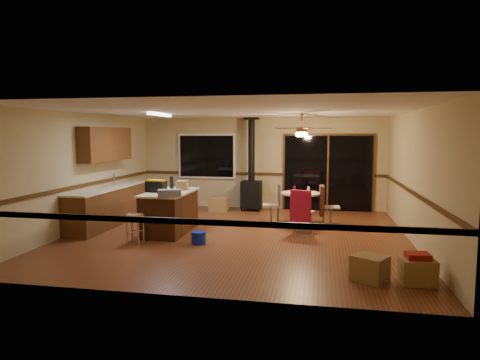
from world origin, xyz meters
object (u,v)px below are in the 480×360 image
(toolbox_black, at_px, (156,187))
(bar_stool, at_px, (135,229))
(toolbox_grey, at_px, (170,193))
(chair_left, at_px, (276,199))
(chair_near, at_px, (301,206))
(chair_right, at_px, (323,201))
(blue_bucket, at_px, (199,238))
(wood_stove, at_px, (251,185))
(dining_table, at_px, (300,203))
(box_corner_b, at_px, (370,268))
(box_under_window, at_px, (219,204))
(box_corner_a, at_px, (417,271))
(kitchen_island, at_px, (170,212))

(toolbox_black, bearing_deg, bar_stool, -96.49)
(toolbox_grey, distance_m, chair_left, 2.85)
(chair_near, height_order, chair_right, same)
(blue_bucket, bearing_deg, wood_stove, 83.94)
(dining_table, xyz_separation_m, box_corner_b, (1.19, -3.68, -0.35))
(chair_near, bearing_deg, dining_table, 93.40)
(box_under_window, bearing_deg, box_corner_a, -50.74)
(chair_left, bearing_deg, chair_right, -3.91)
(toolbox_grey, relative_size, bar_stool, 0.79)
(chair_right, bearing_deg, toolbox_black, -157.99)
(bar_stool, bearing_deg, dining_table, 36.01)
(blue_bucket, xyz_separation_m, chair_left, (1.27, 2.20, 0.47))
(blue_bucket, height_order, chair_left, chair_left)
(box_under_window, xyz_separation_m, box_corner_b, (3.51, -5.11, -0.01))
(chair_right, bearing_deg, chair_left, 176.09)
(chair_near, relative_size, box_corner_b, 1.52)
(chair_left, xyz_separation_m, box_corner_b, (1.78, -3.80, -0.40))
(bar_stool, distance_m, dining_table, 3.85)
(dining_table, distance_m, box_corner_a, 4.12)
(bar_stool, relative_size, box_under_window, 1.16)
(box_corner_b, bearing_deg, chair_near, 112.03)
(kitchen_island, xyz_separation_m, box_corner_b, (3.94, -2.41, -0.27))
(wood_stove, height_order, box_corner_a, wood_stove)
(chair_right, relative_size, box_corner_b, 1.52)
(bar_stool, distance_m, box_under_window, 3.77)
(bar_stool, distance_m, blue_bucket, 1.26)
(chair_left, bearing_deg, box_corner_b, -64.86)
(toolbox_black, distance_m, box_corner_b, 4.85)
(kitchen_island, bearing_deg, box_corner_b, -31.46)
(chair_right, bearing_deg, wood_stove, 138.57)
(wood_stove, height_order, box_under_window, wood_stove)
(box_under_window, bearing_deg, kitchen_island, -99.18)
(toolbox_black, distance_m, box_under_window, 3.01)
(dining_table, distance_m, chair_near, 0.88)
(toolbox_black, xyz_separation_m, chair_right, (3.53, 1.43, -0.42))
(wood_stove, height_order, bar_stool, wood_stove)
(kitchen_island, height_order, blue_bucket, kitchen_island)
(toolbox_black, bearing_deg, chair_right, 22.01)
(wood_stove, relative_size, blue_bucket, 8.87)
(box_under_window, bearing_deg, chair_right, -26.01)
(chair_left, height_order, box_corner_b, chair_left)
(kitchen_island, xyz_separation_m, dining_table, (2.76, 1.26, 0.08))
(box_corner_a, distance_m, box_corner_b, 0.66)
(toolbox_black, height_order, chair_right, toolbox_black)
(bar_stool, xyz_separation_m, chair_left, (2.51, 2.38, 0.30))
(wood_stove, distance_m, toolbox_grey, 3.92)
(box_corner_b, bearing_deg, box_corner_a, 0.89)
(toolbox_black, xyz_separation_m, blue_bucket, (1.14, -0.70, -0.90))
(wood_stove, distance_m, blue_bucket, 3.94)
(wood_stove, xyz_separation_m, chair_right, (1.98, -1.74, -0.13))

